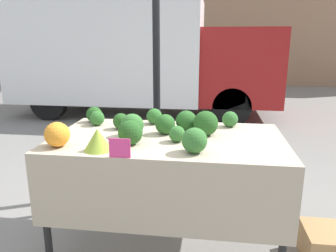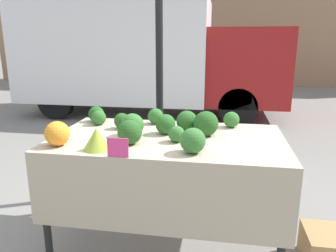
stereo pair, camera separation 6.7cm
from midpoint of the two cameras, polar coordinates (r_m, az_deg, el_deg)
ground_plane at (r=2.71m, az=0.75°, el=-19.36°), size 40.00×40.00×0.00m
tent_pole at (r=3.19m, az=-0.91°, el=10.70°), size 0.07×0.07×2.59m
parked_truck at (r=6.91m, az=-4.03°, el=12.29°), size 5.25×2.00×2.29m
market_table at (r=2.31m, az=0.55°, el=-4.87°), size 1.64×0.95×0.85m
orange_cauliflower at (r=2.24m, az=-17.92°, el=-1.27°), size 0.16×0.16×0.16m
romanesco_head at (r=2.09m, az=-11.42°, el=-2.22°), size 0.18×0.18×0.14m
broccoli_head_0 at (r=2.00m, az=5.31°, el=-2.56°), size 0.16×0.16×0.16m
broccoli_head_1 at (r=2.47m, az=4.07°, el=0.85°), size 0.16×0.16×0.16m
broccoli_head_2 at (r=2.21m, az=2.35°, el=-1.41°), size 0.11×0.11×0.11m
broccoli_head_3 at (r=2.56m, az=-7.30°, el=0.89°), size 0.12×0.12×0.12m
broccoli_head_4 at (r=2.63m, az=11.70°, el=1.09°), size 0.12×0.12×0.12m
broccoli_head_5 at (r=2.36m, az=7.42°, el=0.41°), size 0.18×0.18×0.18m
broccoli_head_6 at (r=2.71m, az=-11.29°, el=1.44°), size 0.12×0.12×0.12m
broccoli_head_7 at (r=2.82m, az=-11.73°, el=2.07°), size 0.13×0.13×0.13m
broccoli_head_8 at (r=2.69m, az=-1.46°, el=1.72°), size 0.13×0.13×0.13m
broccoli_head_9 at (r=2.35m, az=-5.41°, el=0.19°), size 0.16×0.16×0.16m
broccoli_head_10 at (r=2.17m, az=-5.81°, el=-1.08°), size 0.16×0.16×0.16m
broccoli_head_11 at (r=2.39m, az=0.36°, el=0.31°), size 0.15×0.15×0.15m
price_sign at (r=1.94m, az=-7.77°, el=-3.76°), size 0.13×0.01×0.12m
produce_crate at (r=2.68m, az=27.22°, el=-18.51°), size 0.37×0.35×0.24m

